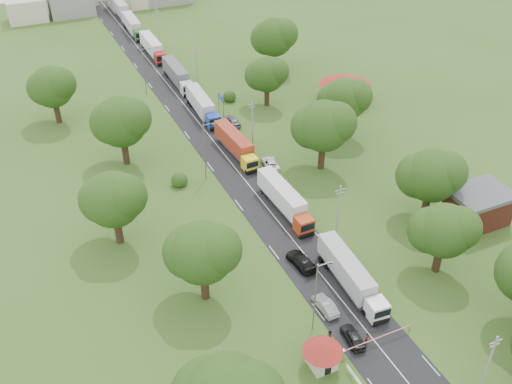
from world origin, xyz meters
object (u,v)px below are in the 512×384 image
guard_booth (323,353)px  truck_0 (350,274)px  info_sign (221,100)px  boom_barrier (367,342)px  car_lane_front (353,337)px  pedestrian_near (367,339)px  car_lane_mid (325,305)px

guard_booth → truck_0: bearing=44.8°
info_sign → truck_0: bearing=-93.5°
boom_barrier → guard_booth: size_ratio=2.10×
boom_barrier → truck_0: (3.45, 9.24, 1.14)m
car_lane_front → pedestrian_near: (1.23, -1.00, 0.12)m
truck_0 → pedestrian_near: bearing=-109.7°
guard_booth → truck_0: size_ratio=0.32×
boom_barrier → truck_0: truck_0 is taller
info_sign → pedestrian_near: (-6.25, -59.50, -2.19)m
boom_barrier → guard_booth: guard_booth is taller
truck_0 → pedestrian_near: (-3.14, -8.74, -1.22)m
pedestrian_near → truck_0: bearing=36.1°
boom_barrier → pedestrian_near: bearing=58.1°
truck_0 → info_sign: bearing=86.5°
pedestrian_near → info_sign: bearing=49.9°
boom_barrier → pedestrian_near: size_ratio=5.65×
truck_0 → pedestrian_near: truck_0 is taller
truck_0 → car_lane_mid: size_ratio=3.26×
car_lane_front → info_sign: bearing=-90.8°
guard_booth → car_lane_front: guard_booth is taller
boom_barrier → pedestrian_near: pedestrian_near is taller
info_sign → car_lane_mid: bearing=-98.4°
car_lane_mid → pedestrian_near: pedestrian_near is taller
truck_0 → car_lane_mid: 5.39m
boom_barrier → car_lane_front: size_ratio=2.26×
car_lane_front → pedestrian_near: pedestrian_near is taller
truck_0 → car_lane_front: size_ratio=3.41×
info_sign → car_lane_front: info_sign is taller
boom_barrier → guard_booth: (-5.84, -0.00, 1.27)m
guard_booth → car_lane_front: 5.35m
guard_booth → car_lane_front: bearing=17.0°
boom_barrier → truck_0: bearing=69.5°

